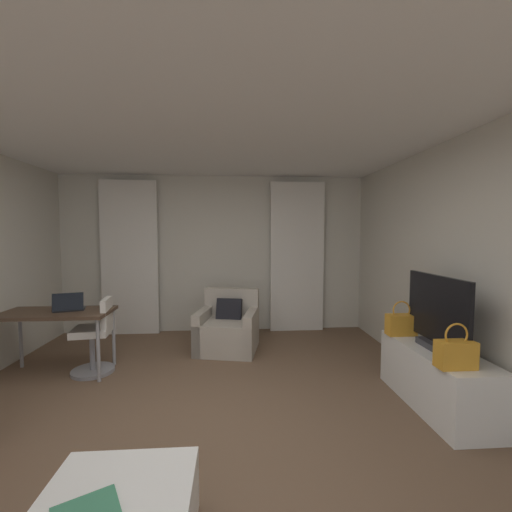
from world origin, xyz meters
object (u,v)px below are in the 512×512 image
at_px(magazine_open, 85,511).
at_px(tv_console, 436,378).
at_px(desk, 56,317).
at_px(handbag_primary, 401,324).
at_px(desk_chair, 96,340).
at_px(laptop, 69,307).
at_px(handbag_secondary, 456,353).
at_px(tv_flatscreen, 437,315).
at_px(armchair, 228,330).

xyz_separation_m(magazine_open, tv_console, (2.60, 1.44, -0.09)).
distance_m(desk, handbag_primary, 3.88).
distance_m(magazine_open, handbag_primary, 3.13).
distance_m(desk_chair, handbag_primary, 3.47).
distance_m(laptop, magazine_open, 2.80).
relative_size(laptop, handbag_secondary, 1.02).
height_order(desk, tv_flatscreen, tv_flatscreen).
height_order(armchair, desk_chair, desk_chair).
height_order(armchair, desk, armchair).
bearing_deg(handbag_secondary, desk, 159.17).
bearing_deg(handbag_secondary, handbag_primary, 89.59).
bearing_deg(armchair, handbag_primary, -34.27).
distance_m(desk_chair, tv_console, 3.68).
height_order(desk, tv_console, desk).
distance_m(tv_console, tv_flatscreen, 0.60).
bearing_deg(laptop, magazine_open, -63.83).
height_order(tv_console, handbag_secondary, handbag_secondary).
xyz_separation_m(laptop, handbag_primary, (3.70, -0.60, -0.11)).
xyz_separation_m(desk_chair, handbag_primary, (3.41, -0.60, 0.29)).
bearing_deg(handbag_secondary, magazine_open, -157.89).
relative_size(desk_chair, handbag_primary, 2.39).
relative_size(armchair, desk_chair, 1.07).
distance_m(desk, magazine_open, 2.83).
bearing_deg(laptop, tv_console, -15.29).
bearing_deg(armchair, desk, -160.58).
height_order(laptop, handbag_secondary, laptop).
bearing_deg(desk, laptop, 11.98).
bearing_deg(laptop, desk, -168.02).
height_order(armchair, tv_flatscreen, tv_flatscreen).
height_order(armchair, handbag_secondary, handbag_secondary).
xyz_separation_m(magazine_open, tv_flatscreen, (2.60, 1.46, 0.51)).
xyz_separation_m(desk_chair, handbag_secondary, (3.40, -1.48, 0.29)).
relative_size(magazine_open, handbag_primary, 0.93).
relative_size(armchair, magazine_open, 2.76).
xyz_separation_m(desk_chair, tv_flatscreen, (3.53, -1.02, 0.49)).
bearing_deg(handbag_primary, handbag_secondary, -90.41).
relative_size(desk, handbag_primary, 3.28).
bearing_deg(desk_chair, armchair, 23.48).
relative_size(tv_console, handbag_primary, 3.43).
xyz_separation_m(laptop, handbag_secondary, (3.69, -1.49, -0.11)).
bearing_deg(tv_console, handbag_secondary, -106.18).
distance_m(tv_flatscreen, handbag_primary, 0.49).
bearing_deg(desk, handbag_secondary, -20.83).
bearing_deg(desk, tv_flatscreen, -14.17).
bearing_deg(magazine_open, desk_chair, 110.60).
bearing_deg(magazine_open, desk, 118.88).
bearing_deg(handbag_primary, laptop, 170.75).
height_order(desk_chair, laptop, laptop).
xyz_separation_m(tv_flatscreen, handbag_primary, (-0.12, 0.42, -0.20)).
relative_size(desk_chair, magazine_open, 2.58).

